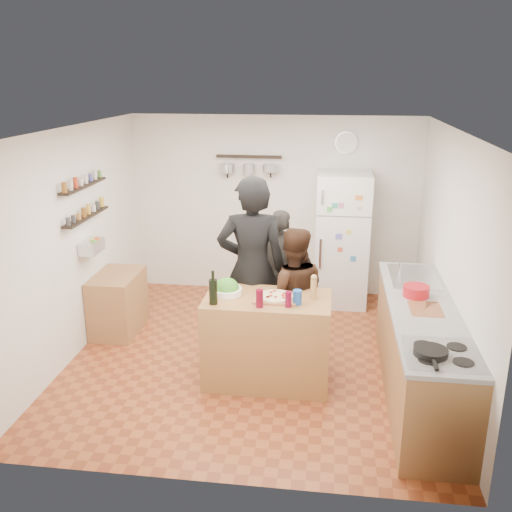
# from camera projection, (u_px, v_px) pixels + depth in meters

# --- Properties ---
(room_shell) EXTENTS (4.20, 4.20, 4.20)m
(room_shell) POSITION_uv_depth(u_px,v_px,m) (259.00, 240.00, 6.38)
(room_shell) COLOR brown
(room_shell) RESTS_ON ground
(prep_island) EXTENTS (1.25, 0.72, 0.91)m
(prep_island) POSITION_uv_depth(u_px,v_px,m) (267.00, 339.00, 5.78)
(prep_island) COLOR olive
(prep_island) RESTS_ON floor
(pizza_board) EXTENTS (0.42, 0.34, 0.02)m
(pizza_board) POSITION_uv_depth(u_px,v_px,m) (275.00, 298.00, 5.60)
(pizza_board) COLOR #995C37
(pizza_board) RESTS_ON prep_island
(pizza) EXTENTS (0.34, 0.34, 0.02)m
(pizza) POSITION_uv_depth(u_px,v_px,m) (275.00, 296.00, 5.60)
(pizza) COLOR #CDBD87
(pizza) RESTS_ON pizza_board
(salad_bowl) EXTENTS (0.31, 0.31, 0.06)m
(salad_bowl) POSITION_uv_depth(u_px,v_px,m) (227.00, 291.00, 5.73)
(salad_bowl) COLOR white
(salad_bowl) RESTS_ON prep_island
(wine_bottle) EXTENTS (0.08, 0.08, 0.25)m
(wine_bottle) POSITION_uv_depth(u_px,v_px,m) (213.00, 292.00, 5.45)
(wine_bottle) COLOR black
(wine_bottle) RESTS_ON prep_island
(wine_glass_near) EXTENTS (0.07, 0.07, 0.17)m
(wine_glass_near) POSITION_uv_depth(u_px,v_px,m) (260.00, 299.00, 5.39)
(wine_glass_near) COLOR #560718
(wine_glass_near) RESTS_ON prep_island
(wine_glass_far) EXTENTS (0.06, 0.06, 0.15)m
(wine_glass_far) POSITION_uv_depth(u_px,v_px,m) (288.00, 299.00, 5.40)
(wine_glass_far) COLOR #5A0721
(wine_glass_far) RESTS_ON prep_island
(pepper_mill) EXTENTS (0.06, 0.06, 0.20)m
(pepper_mill) POSITION_uv_depth(u_px,v_px,m) (314.00, 289.00, 5.60)
(pepper_mill) COLOR #AD8348
(pepper_mill) RESTS_ON prep_island
(salt_canister) EXTENTS (0.09, 0.09, 0.14)m
(salt_canister) POSITION_uv_depth(u_px,v_px,m) (297.00, 297.00, 5.46)
(salt_canister) COLOR #1B4995
(salt_canister) RESTS_ON prep_island
(person_left) EXTENTS (0.80, 0.57, 2.04)m
(person_left) POSITION_uv_depth(u_px,v_px,m) (252.00, 269.00, 6.11)
(person_left) COLOR black
(person_left) RESTS_ON floor
(person_center) EXTENTS (0.81, 0.67, 1.52)m
(person_center) POSITION_uv_depth(u_px,v_px,m) (292.00, 297.00, 6.07)
(person_center) COLOR black
(person_center) RESTS_ON floor
(person_back) EXTENTS (0.96, 0.54, 1.55)m
(person_back) POSITION_uv_depth(u_px,v_px,m) (281.00, 275.00, 6.67)
(person_back) COLOR #312E2C
(person_back) RESTS_ON floor
(counter_run) EXTENTS (0.63, 2.63, 0.90)m
(counter_run) POSITION_uv_depth(u_px,v_px,m) (421.00, 352.00, 5.53)
(counter_run) COLOR #9E7042
(counter_run) RESTS_ON floor
(stove_top) EXTENTS (0.60, 0.62, 0.02)m
(stove_top) POSITION_uv_depth(u_px,v_px,m) (443.00, 355.00, 4.49)
(stove_top) COLOR white
(stove_top) RESTS_ON counter_run
(skillet) EXTENTS (0.27, 0.27, 0.05)m
(skillet) POSITION_uv_depth(u_px,v_px,m) (431.00, 352.00, 4.47)
(skillet) COLOR black
(skillet) RESTS_ON stove_top
(sink) EXTENTS (0.50, 0.80, 0.03)m
(sink) POSITION_uv_depth(u_px,v_px,m) (413.00, 277.00, 6.19)
(sink) COLOR silver
(sink) RESTS_ON counter_run
(cutting_board) EXTENTS (0.30, 0.40, 0.02)m
(cutting_board) POSITION_uv_depth(u_px,v_px,m) (426.00, 310.00, 5.35)
(cutting_board) COLOR #925735
(cutting_board) RESTS_ON counter_run
(red_bowl) EXTENTS (0.26, 0.26, 0.11)m
(red_bowl) POSITION_uv_depth(u_px,v_px,m) (416.00, 291.00, 5.64)
(red_bowl) COLOR #B3141D
(red_bowl) RESTS_ON counter_run
(fridge) EXTENTS (0.70, 0.68, 1.80)m
(fridge) POSITION_uv_depth(u_px,v_px,m) (342.00, 239.00, 7.66)
(fridge) COLOR white
(fridge) RESTS_ON floor
(wall_clock) EXTENTS (0.30, 0.03, 0.30)m
(wall_clock) POSITION_uv_depth(u_px,v_px,m) (346.00, 142.00, 7.59)
(wall_clock) COLOR silver
(wall_clock) RESTS_ON back_wall
(spice_shelf_lower) EXTENTS (0.12, 1.00, 0.02)m
(spice_shelf_lower) POSITION_uv_depth(u_px,v_px,m) (86.00, 217.00, 6.37)
(spice_shelf_lower) COLOR black
(spice_shelf_lower) RESTS_ON left_wall
(spice_shelf_upper) EXTENTS (0.12, 1.00, 0.02)m
(spice_shelf_upper) POSITION_uv_depth(u_px,v_px,m) (83.00, 186.00, 6.26)
(spice_shelf_upper) COLOR black
(spice_shelf_upper) RESTS_ON left_wall
(produce_basket) EXTENTS (0.18, 0.35, 0.14)m
(produce_basket) POSITION_uv_depth(u_px,v_px,m) (92.00, 247.00, 6.47)
(produce_basket) COLOR silver
(produce_basket) RESTS_ON left_wall
(side_table) EXTENTS (0.50, 0.80, 0.73)m
(side_table) POSITION_uv_depth(u_px,v_px,m) (118.00, 303.00, 6.93)
(side_table) COLOR #9E6542
(side_table) RESTS_ON floor
(pot_rack) EXTENTS (0.90, 0.04, 0.04)m
(pot_rack) POSITION_uv_depth(u_px,v_px,m) (249.00, 157.00, 7.73)
(pot_rack) COLOR black
(pot_rack) RESTS_ON back_wall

